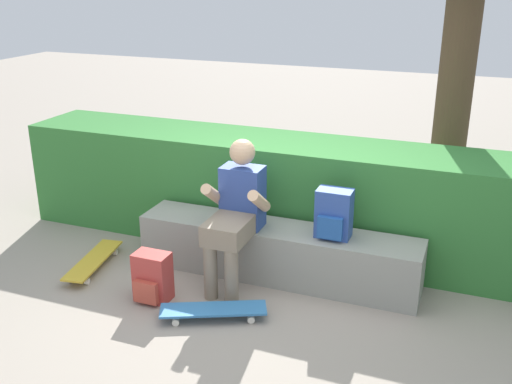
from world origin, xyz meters
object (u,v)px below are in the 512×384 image
(person_skater, at_px, (236,210))
(backpack_on_ground, at_px, (152,278))
(skateboard_beside_bench, at_px, (93,261))
(backpack_on_bench, at_px, (334,214))
(bench_main, at_px, (277,252))
(skateboard_near_person, at_px, (213,310))

(person_skater, bearing_deg, backpack_on_ground, -135.21)
(skateboard_beside_bench, relative_size, backpack_on_bench, 2.05)
(person_skater, relative_size, skateboard_beside_bench, 1.47)
(bench_main, xyz_separation_m, skateboard_near_person, (-0.23, -0.80, -0.15))
(skateboard_beside_bench, bearing_deg, backpack_on_bench, 12.12)
(backpack_on_ground, bearing_deg, bench_main, 42.06)
(skateboard_beside_bench, xyz_separation_m, backpack_on_ground, (0.76, -0.27, 0.12))
(person_skater, bearing_deg, backpack_on_bench, 14.91)
(bench_main, bearing_deg, skateboard_near_person, -105.85)
(backpack_on_bench, bearing_deg, bench_main, 178.86)
(person_skater, height_order, backpack_on_bench, person_skater)
(bench_main, relative_size, backpack_on_bench, 6.02)
(skateboard_beside_bench, height_order, backpack_on_bench, backpack_on_bench)
(person_skater, height_order, skateboard_near_person, person_skater)
(skateboard_near_person, bearing_deg, person_skater, 95.65)
(person_skater, distance_m, skateboard_beside_bench, 1.42)
(backpack_on_bench, xyz_separation_m, backpack_on_ground, (-1.27, -0.71, -0.46))
(bench_main, bearing_deg, person_skater, -143.48)
(backpack_on_bench, distance_m, backpack_on_ground, 1.53)
(skateboard_near_person, bearing_deg, backpack_on_ground, 171.73)
(bench_main, xyz_separation_m, skateboard_beside_bench, (-1.56, -0.45, -0.15))
(person_skater, distance_m, backpack_on_ground, 0.85)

